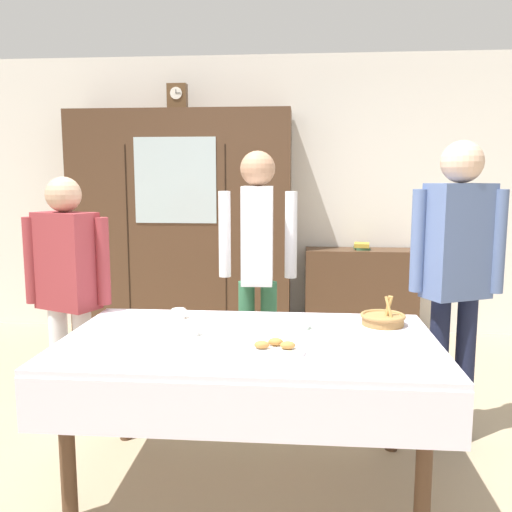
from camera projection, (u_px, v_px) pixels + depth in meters
The scene contains 17 objects.
ground_plane at pixel (253, 460), 2.97m from camera, with size 12.00×12.00×0.00m, color tan.
back_wall at pixel (277, 196), 5.39m from camera, with size 6.40×0.10×2.70m, color silver.
dining_table at pixel (249, 359), 2.64m from camera, with size 1.83×1.07×0.76m.
wall_cabinet at pixel (182, 225), 5.21m from camera, with size 2.09×0.46×2.16m.
mantel_clock at pixel (177, 97), 5.04m from camera, with size 0.18×0.11×0.24m.
bookshelf_low at pixel (360, 294), 5.21m from camera, with size 1.06×0.35×0.86m.
book_stack at pixel (362, 246), 5.15m from camera, with size 0.16×0.20×0.06m.
tea_cup_near_left at pixel (191, 332), 2.68m from camera, with size 0.13×0.13×0.06m.
tea_cup_center at pixel (302, 325), 2.79m from camera, with size 0.13×0.13×0.06m.
tea_cup_back_edge at pixel (179, 315), 3.00m from camera, with size 0.13×0.13×0.06m.
bread_basket at pixel (383, 319), 2.90m from camera, with size 0.24×0.24×0.16m.
pastry_plate at pixel (275, 349), 2.46m from camera, with size 0.28×0.28×0.05m.
spoon_near_right at pixel (139, 342), 2.59m from camera, with size 0.12×0.02×0.01m.
spoon_mid_left at pixel (238, 327), 2.85m from camera, with size 0.12×0.02×0.01m.
person_behind_table_right at pixel (457, 262), 3.06m from camera, with size 0.52×0.34×1.74m.
person_near_right_end at pixel (258, 252), 3.60m from camera, with size 0.52×0.37×1.71m.
person_behind_table_left at pixel (68, 280), 3.22m from camera, with size 0.52×0.33×1.54m.
Camera 1 is at (0.25, -2.77, 1.54)m, focal length 38.05 mm.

